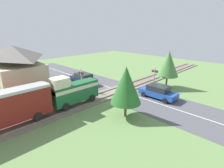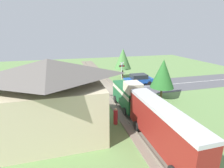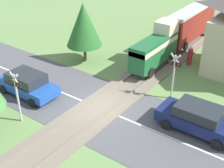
{
  "view_description": "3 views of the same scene",
  "coord_description": "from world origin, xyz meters",
  "px_view_note": "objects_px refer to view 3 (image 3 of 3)",
  "views": [
    {
      "loc": [
        -14.58,
        15.96,
        7.86
      ],
      "look_at": [
        0.0,
        1.22,
        1.2
      ],
      "focal_mm": 28.0,
      "sensor_mm": 36.0,
      "label": 1
    },
    {
      "loc": [
        5.85,
        22.24,
        7.87
      ],
      "look_at": [
        0.0,
        1.22,
        1.2
      ],
      "focal_mm": 28.0,
      "sensor_mm": 36.0,
      "label": 2
    },
    {
      "loc": [
        9.97,
        -12.59,
        10.9
      ],
      "look_at": [
        0.0,
        1.22,
        1.2
      ],
      "focal_mm": 50.0,
      "sensor_mm": 36.0,
      "label": 3
    }
  ],
  "objects_px": {
    "train": "(179,31)",
    "car_near_crossing": "(27,84)",
    "crossing_signal_west_approach": "(16,91)",
    "car_far_side": "(198,118)",
    "pedestrian_by_station": "(190,56)",
    "crossing_signal_east_approach": "(174,70)"
  },
  "relations": [
    {
      "from": "train",
      "to": "car_near_crossing",
      "type": "distance_m",
      "value": 13.28
    },
    {
      "from": "car_near_crossing",
      "to": "crossing_signal_west_approach",
      "type": "bearing_deg",
      "value": -48.69
    },
    {
      "from": "car_far_side",
      "to": "pedestrian_by_station",
      "type": "height_order",
      "value": "car_far_side"
    },
    {
      "from": "train",
      "to": "pedestrian_by_station",
      "type": "relative_size",
      "value": 8.7
    },
    {
      "from": "pedestrian_by_station",
      "to": "crossing_signal_west_approach",
      "type": "bearing_deg",
      "value": -110.78
    },
    {
      "from": "crossing_signal_west_approach",
      "to": "crossing_signal_east_approach",
      "type": "height_order",
      "value": "same"
    },
    {
      "from": "train",
      "to": "crossing_signal_east_approach",
      "type": "distance_m",
      "value": 7.74
    },
    {
      "from": "pedestrian_by_station",
      "to": "crossing_signal_east_approach",
      "type": "bearing_deg",
      "value": -78.29
    },
    {
      "from": "car_far_side",
      "to": "crossing_signal_east_approach",
      "type": "distance_m",
      "value": 3.7
    },
    {
      "from": "crossing_signal_west_approach",
      "to": "train",
      "type": "bearing_deg",
      "value": 78.37
    },
    {
      "from": "car_near_crossing",
      "to": "car_far_side",
      "type": "bearing_deg",
      "value": 15.16
    },
    {
      "from": "crossing_signal_east_approach",
      "to": "car_far_side",
      "type": "bearing_deg",
      "value": -40.03
    },
    {
      "from": "train",
      "to": "car_far_side",
      "type": "bearing_deg",
      "value": -58.89
    },
    {
      "from": "pedestrian_by_station",
      "to": "car_near_crossing",
      "type": "bearing_deg",
      "value": -122.94
    },
    {
      "from": "car_far_side",
      "to": "crossing_signal_west_approach",
      "type": "distance_m",
      "value": 10.13
    },
    {
      "from": "car_near_crossing",
      "to": "pedestrian_by_station",
      "type": "height_order",
      "value": "car_near_crossing"
    },
    {
      "from": "car_far_side",
      "to": "pedestrian_by_station",
      "type": "bearing_deg",
      "value": 116.37
    },
    {
      "from": "crossing_signal_east_approach",
      "to": "crossing_signal_west_approach",
      "type": "bearing_deg",
      "value": -129.01
    },
    {
      "from": "train",
      "to": "crossing_signal_east_approach",
      "type": "bearing_deg",
      "value": -67.29
    },
    {
      "from": "train",
      "to": "pedestrian_by_station",
      "type": "distance_m",
      "value": 2.8
    },
    {
      "from": "train",
      "to": "car_near_crossing",
      "type": "relative_size",
      "value": 3.04
    },
    {
      "from": "crossing_signal_east_approach",
      "to": "train",
      "type": "bearing_deg",
      "value": 112.71
    }
  ]
}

